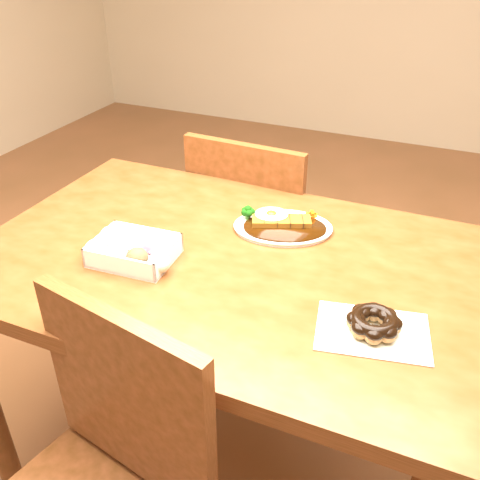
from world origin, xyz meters
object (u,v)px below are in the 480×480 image
at_px(donut_box, 132,250).
at_px(pon_de_ring, 374,324).
at_px(chair_far, 258,237).
at_px(katsu_curry_plate, 281,225).
at_px(table, 224,288).

relative_size(donut_box, pon_de_ring, 0.91).
bearing_deg(pon_de_ring, donut_box, 176.43).
distance_m(chair_far, donut_box, 0.71).
relative_size(katsu_curry_plate, pon_de_ring, 1.21).
distance_m(table, donut_box, 0.25).
relative_size(table, katsu_curry_plate, 4.07).
height_order(table, donut_box, donut_box).
bearing_deg(katsu_curry_plate, table, -116.30).
height_order(table, katsu_curry_plate, katsu_curry_plate).
height_order(chair_far, katsu_curry_plate, chair_far).
bearing_deg(table, katsu_curry_plate, 63.70).
relative_size(table, donut_box, 5.42).
bearing_deg(chair_far, pon_de_ring, 129.78).
bearing_deg(donut_box, pon_de_ring, -3.57).
bearing_deg(donut_box, table, 28.10).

